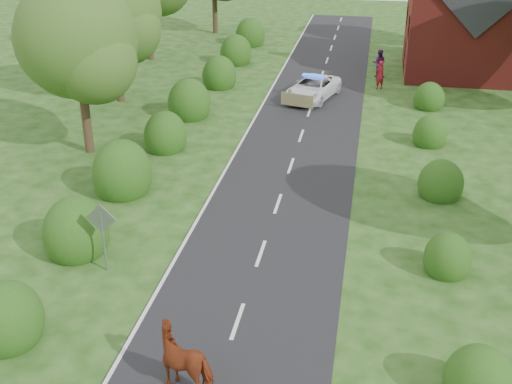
% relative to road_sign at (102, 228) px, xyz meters
% --- Properties ---
extents(ground, '(120.00, 120.00, 0.00)m').
position_rel_road_sign_xyz_m(ground, '(5.00, -2.00, -1.65)').
color(ground, '#1A3E0D').
extents(road, '(6.00, 70.00, 0.02)m').
position_rel_road_sign_xyz_m(road, '(5.00, 13.00, -1.64)').
color(road, black).
rests_on(road, ground).
extents(road_markings, '(4.96, 70.00, 0.01)m').
position_rel_road_sign_xyz_m(road_markings, '(3.40, 10.93, -1.63)').
color(road_markings, white).
rests_on(road_markings, road).
extents(hedgerow_left, '(2.75, 50.41, 3.00)m').
position_rel_road_sign_xyz_m(hedgerow_left, '(-1.51, 9.69, -0.91)').
color(hedgerow_left, '#214415').
rests_on(hedgerow_left, ground).
extents(hedgerow_right, '(2.10, 45.78, 2.10)m').
position_rel_road_sign_xyz_m(hedgerow_right, '(11.60, 9.21, -1.10)').
color(hedgerow_right, '#214415').
rests_on(hedgerow_right, ground).
extents(tree_left_a, '(5.74, 5.60, 8.38)m').
position_rel_road_sign_xyz_m(tree_left_a, '(-4.75, 9.86, 3.69)').
color(tree_left_a, '#332316').
rests_on(tree_left_a, ground).
extents(tree_left_b, '(5.74, 5.60, 8.07)m').
position_rel_road_sign_xyz_m(tree_left_b, '(-6.25, 17.86, 3.39)').
color(tree_left_b, '#332316').
rests_on(tree_left_b, ground).
extents(road_sign, '(1.06, 0.08, 2.53)m').
position_rel_road_sign_xyz_m(road_sign, '(0.00, 0.00, 0.00)').
color(road_sign, gray).
rests_on(road_sign, ground).
extents(house, '(8.00, 7.40, 9.17)m').
position_rel_road_sign_xyz_m(house, '(14.49, 28.00, 2.13)').
color(house, maroon).
rests_on(house, ground).
extents(cow, '(2.23, 1.52, 1.45)m').
position_rel_road_sign_xyz_m(cow, '(4.29, -4.82, -0.93)').
color(cow, '#571E16').
rests_on(cow, ground).
extents(police_van, '(3.46, 5.30, 1.50)m').
position_rel_road_sign_xyz_m(police_van, '(4.90, 20.51, -0.98)').
color(police_van, white).
rests_on(police_van, ground).
extents(pedestrian_red, '(0.80, 0.77, 1.85)m').
position_rel_road_sign_xyz_m(pedestrian_red, '(8.88, 23.34, -0.73)').
color(pedestrian_red, maroon).
rests_on(pedestrian_red, ground).
extents(pedestrian_purple, '(0.94, 0.74, 1.86)m').
position_rel_road_sign_xyz_m(pedestrian_purple, '(8.79, 26.26, -0.72)').
color(pedestrian_purple, '#4D1954').
rests_on(pedestrian_purple, ground).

